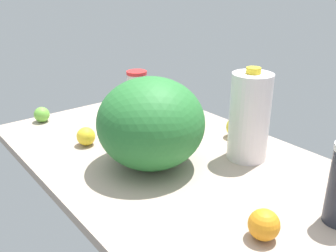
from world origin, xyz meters
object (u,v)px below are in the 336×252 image
Objects in this scene: orange_beside_bowl at (264,225)px; tumbler_cup at (137,89)px; mixing_bowl at (168,112)px; watermelon at (151,123)px; lemon_near_front at (86,136)px; lime_loose at (42,115)px; lemon_far_back at (237,127)px; milk_jug at (249,117)px.

tumbler_cup is at bearing 162.89° from orange_beside_bowl.
mixing_bowl is 0.58× the size of watermelon.
tumbler_cup reaches higher than lemon_near_front.
mixing_bowl is at bearing 53.38° from lime_loose.
mixing_bowl is at bearing 133.98° from watermelon.
mixing_bowl is at bearing 158.00° from orange_beside_bowl.
lemon_near_front is at bearing -173.21° from orange_beside_bowl.
lemon_far_back is (49.31, 8.96, -4.17)cm from tumbler_cup.
mixing_bowl is 74.33cm from orange_beside_bowl.
milk_jug is 40.72cm from orange_beside_bowl.
watermelon is at bearing 178.60° from orange_beside_bowl.
tumbler_cup is 50.29cm from lemon_far_back.
orange_beside_bowl is (68.92, -27.85, 0.08)cm from mixing_bowl.
milk_jug is at bearing 60.80° from watermelon.
mixing_bowl is 29.39cm from lemon_far_back.
lemon_far_back is at bearing 10.30° from tumbler_cup.
tumbler_cup is 2.50× the size of lemon_near_front.
milk_jug is 3.84× the size of lemon_far_back.
mixing_bowl is at bearing 179.40° from milk_jug.
lemon_near_front is 68.59cm from orange_beside_bowl.
watermelon reaches higher than orange_beside_bowl.
mixing_bowl is at bearing 91.30° from lemon_near_front.
lemon_near_front is at bearing -121.24° from lemon_far_back.
lemon_far_back is 1.07× the size of orange_beside_bowl.
lemon_far_back is (-12.58, 9.31, -9.94)cm from milk_jug.
tumbler_cup reaches higher than lime_loose.
milk_jug is at bearing 135.93° from orange_beside_bowl.
watermelon is 5.34× the size of lime_loose.
watermelon is 37.06cm from lemon_far_back.
lime_loose is (-57.48, -48.53, -0.80)cm from lemon_far_back.
orange_beside_bowl is at bearing -17.11° from tumbler_cup.
lime_loose is at bearing -126.62° from mixing_bowl.
lime_loose is at bearing -166.92° from watermelon.
watermelon is 57.77cm from lime_loose.
watermelon is at bearing -29.54° from tumbler_cup.
orange_beside_bowl is at bearing -44.07° from milk_jug.
tumbler_cup is 40.71cm from lime_loose.
orange_beside_bowl is (28.33, -27.42, -10.18)cm from milk_jug.
orange_beside_bowl is 1.19× the size of lime_loose.
tumbler_cup is at bearing -179.80° from mixing_bowl.
lemon_near_front is (-25.04, -9.16, -10.40)cm from watermelon.
milk_jug is 0.91× the size of watermelon.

